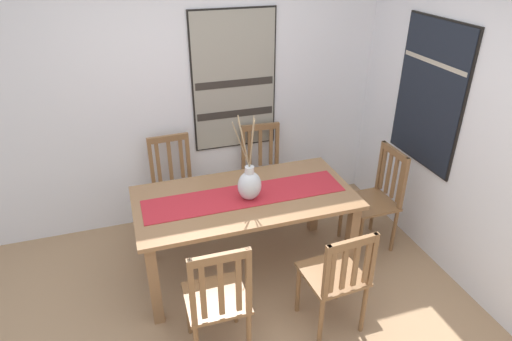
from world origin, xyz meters
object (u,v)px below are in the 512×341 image
at_px(dining_table, 245,207).
at_px(centerpiece_vase, 250,184).
at_px(chair_2, 175,186).
at_px(chair_3, 263,172).
at_px(painting_on_back_wall, 234,82).
at_px(painting_on_side_wall, 430,95).
at_px(chair_1, 376,197).
at_px(chair_0, 218,300).
at_px(chair_4, 337,277).

height_order(dining_table, centerpiece_vase, centerpiece_vase).
relative_size(chair_2, chair_3, 1.01).
xyz_separation_m(chair_2, painting_on_back_wall, (0.69, 0.25, 0.90)).
distance_m(dining_table, painting_on_side_wall, 1.86).
relative_size(chair_1, chair_3, 1.00).
height_order(centerpiece_vase, chair_1, centerpiece_vase).
distance_m(centerpiece_vase, chair_0, 0.97).
xyz_separation_m(chair_2, chair_4, (0.92, -1.63, -0.01)).
height_order(dining_table, painting_on_back_wall, painting_on_back_wall).
xyz_separation_m(chair_3, painting_on_side_wall, (1.24, -0.77, 0.95)).
bearing_deg(chair_4, painting_on_back_wall, 96.89).
relative_size(chair_0, chair_1, 1.01).
height_order(chair_1, chair_4, chair_1).
bearing_deg(centerpiece_vase, painting_on_side_wall, 3.00).
xyz_separation_m(chair_0, chair_3, (0.87, 1.61, -0.01)).
distance_m(dining_table, painting_on_back_wall, 1.30).
bearing_deg(chair_2, chair_4, -60.55).
distance_m(dining_table, chair_0, 0.93).
xyz_separation_m(centerpiece_vase, painting_on_side_wall, (1.65, 0.09, 0.54)).
bearing_deg(painting_on_side_wall, chair_1, -174.63).
distance_m(chair_0, chair_2, 1.60).
distance_m(dining_table, chair_4, 0.96).
distance_m(centerpiece_vase, chair_1, 1.31).
relative_size(dining_table, centerpiece_vase, 2.60).
bearing_deg(chair_2, painting_on_side_wall, -19.39).
relative_size(chair_4, painting_on_back_wall, 0.68).
bearing_deg(chair_1, chair_2, 155.47).
xyz_separation_m(centerpiece_vase, chair_2, (-0.50, 0.85, -0.40)).
bearing_deg(chair_2, centerpiece_vase, -59.22).
bearing_deg(chair_1, dining_table, 179.79).
distance_m(chair_4, painting_on_back_wall, 2.10).
height_order(chair_0, painting_on_side_wall, painting_on_side_wall).
height_order(chair_4, painting_on_back_wall, painting_on_back_wall).
bearing_deg(chair_3, painting_on_side_wall, -31.75).
bearing_deg(dining_table, chair_4, -62.22).
height_order(dining_table, chair_4, chair_4).
xyz_separation_m(dining_table, chair_4, (0.44, -0.83, -0.16)).
bearing_deg(chair_3, chair_2, -179.45).
bearing_deg(centerpiece_vase, chair_0, -121.48).
distance_m(dining_table, chair_2, 0.94).
height_order(chair_1, painting_on_side_wall, painting_on_side_wall).
height_order(centerpiece_vase, painting_on_side_wall, painting_on_side_wall).
bearing_deg(painting_on_back_wall, chair_4, -83.11).
bearing_deg(chair_2, dining_table, -58.85).
distance_m(chair_2, chair_3, 0.92).
bearing_deg(chair_3, chair_0, -118.53).
distance_m(chair_1, chair_3, 1.16).
bearing_deg(chair_2, chair_1, -24.53).
xyz_separation_m(chair_2, chair_3, (0.92, 0.01, -0.00)).
relative_size(chair_0, painting_on_back_wall, 0.74).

